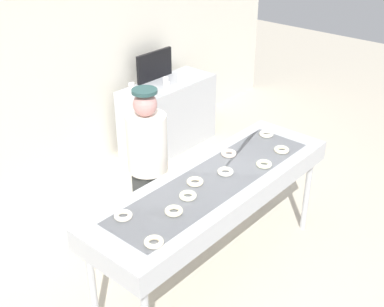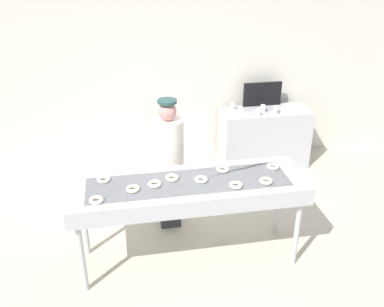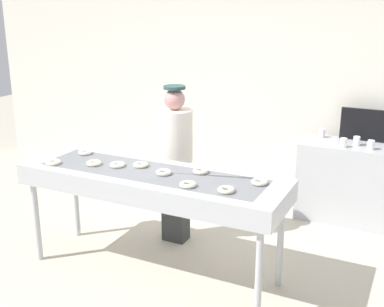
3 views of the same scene
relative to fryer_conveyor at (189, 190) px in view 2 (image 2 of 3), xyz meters
The scene contains 20 objects.
ground_plane 0.87m from the fryer_conveyor, ahead, with size 16.00×16.00×0.00m, color beige.
back_wall 2.54m from the fryer_conveyor, 90.00° to the left, with size 8.00×0.12×3.38m, color silver.
fryer_conveyor is the anchor object (origin of this frame).
sugar_donut_0 0.21m from the fryer_conveyor, 152.27° to the left, with size 0.13×0.13×0.04m, color #FBECC5.
sugar_donut_1 0.44m from the fryer_conveyor, 22.56° to the left, with size 0.13×0.13×0.04m, color #F8E1CB.
sugar_donut_2 0.57m from the fryer_conveyor, behind, with size 0.13×0.13×0.04m, color #FBF0C6.
sugar_donut_3 0.17m from the fryer_conveyor, ahead, with size 0.13×0.13×0.04m, color white.
sugar_donut_4 0.78m from the fryer_conveyor, 11.12° to the right, with size 0.13×0.13×0.04m, color #F4E7C3.
sugar_donut_5 0.93m from the fryer_conveyor, 167.25° to the right, with size 0.13×0.13×0.04m, color #FEEDC6.
sugar_donut_6 0.36m from the fryer_conveyor, behind, with size 0.13×0.13×0.04m, color white.
sugar_donut_7 0.95m from the fryer_conveyor, ahead, with size 0.13×0.13×0.04m, color #F0E8CC.
sugar_donut_8 0.86m from the fryer_conveyor, 168.52° to the left, with size 0.13×0.13×0.04m, color white.
sugar_donut_9 0.49m from the fryer_conveyor, 21.59° to the right, with size 0.13×0.13×0.04m, color #F3F4C8.
worker_baker 0.67m from the fryer_conveyor, 99.94° to the left, with size 0.35×0.35×1.61m.
prep_counter 2.50m from the fryer_conveyor, 52.68° to the left, with size 1.30×0.53×0.88m, color #B7BABF.
paper_cup_0 2.33m from the fryer_conveyor, 64.00° to the left, with size 0.07×0.07×0.10m, color white.
paper_cup_1 2.40m from the fryer_conveyor, 53.37° to the left, with size 0.07×0.07×0.10m, color white.
paper_cup_2 2.22m from the fryer_conveyor, 53.73° to the left, with size 0.07×0.07×0.10m, color white.
paper_cup_3 2.42m from the fryer_conveyor, 49.06° to the left, with size 0.07×0.07×0.10m, color white.
menu_display 2.65m from the fryer_conveyor, 55.51° to the left, with size 0.58×0.04×0.36m, color black.
Camera 2 is at (-0.64, -3.69, 3.17)m, focal length 40.55 mm.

